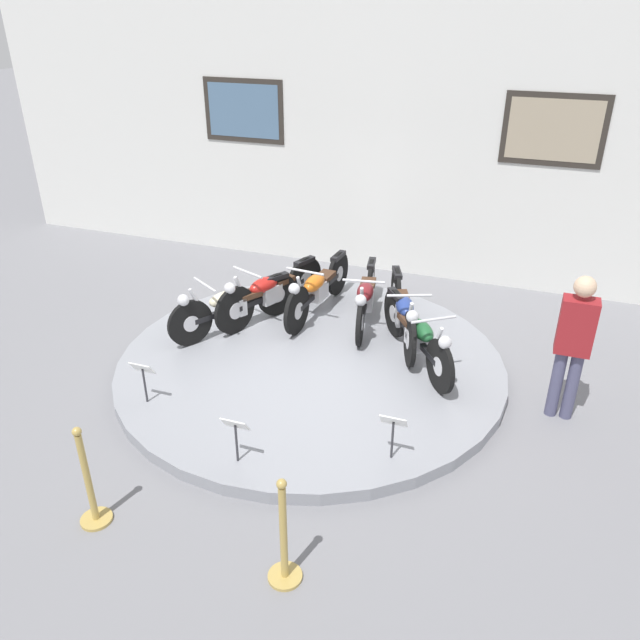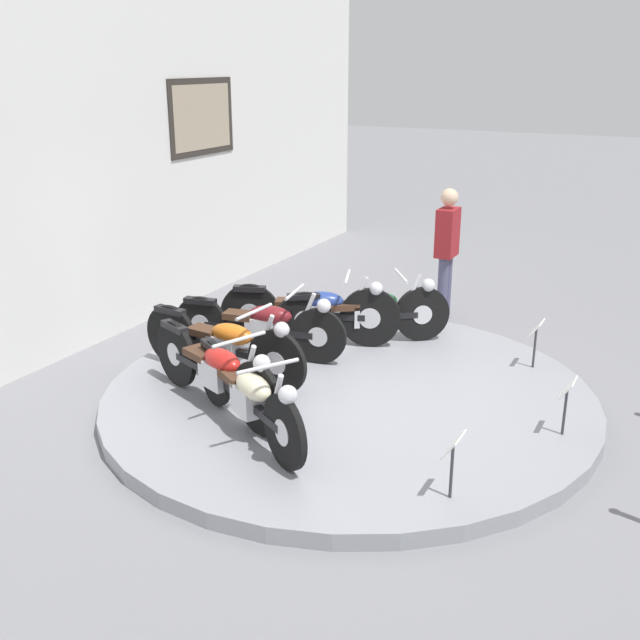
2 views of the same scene
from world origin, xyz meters
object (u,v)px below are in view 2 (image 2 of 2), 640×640
at_px(motorcycle_maroon, 262,324).
at_px(visitor_standing, 447,246).
at_px(motorcycle_cream, 249,395).
at_px(info_placard_front_left, 453,453).
at_px(motorcycle_green, 367,311).
at_px(info_placard_front_centre, 567,395).
at_px(info_placard_front_right, 536,334).
at_px(motorcycle_orange, 225,343).
at_px(motorcycle_blue, 313,310).
at_px(motorcycle_red, 217,369).

distance_m(motorcycle_maroon, visitor_standing, 2.86).
distance_m(motorcycle_cream, info_placard_front_left, 1.84).
xyz_separation_m(motorcycle_green, info_placard_front_centre, (-1.24, -2.38, -0.02)).
bearing_deg(info_placard_front_centre, info_placard_front_right, 21.64).
relative_size(motorcycle_orange, motorcycle_blue, 1.04).
bearing_deg(motorcycle_red, motorcycle_blue, 0.03).
bearing_deg(visitor_standing, info_placard_front_left, -160.98).
height_order(motorcycle_maroon, motorcycle_blue, motorcycle_blue).
bearing_deg(info_placard_front_centre, info_placard_front_left, 158.36).
relative_size(info_placard_front_right, visitor_standing, 0.31).
height_order(motorcycle_maroon, info_placard_front_centre, motorcycle_maroon).
xyz_separation_m(motorcycle_orange, info_placard_front_left, (-1.04, -2.67, -0.02)).
distance_m(motorcycle_maroon, motorcycle_blue, 0.66).
bearing_deg(motorcycle_maroon, motorcycle_orange, 179.80).
relative_size(motorcycle_orange, motorcycle_maroon, 1.03).
height_order(motorcycle_orange, visitor_standing, visitor_standing).
bearing_deg(motorcycle_maroon, motorcycle_cream, -152.14).
bearing_deg(info_placard_front_centre, visitor_standing, 34.87).
distance_m(info_placard_front_left, visitor_standing, 4.58).
bearing_deg(motorcycle_blue, motorcycle_orange, 166.41).
height_order(motorcycle_cream, info_placard_front_centre, motorcycle_cream).
bearing_deg(motorcycle_orange, motorcycle_maroon, -0.20).
xyz_separation_m(motorcycle_maroon, info_placard_front_centre, (-0.35, -3.22, -0.00)).
bearing_deg(motorcycle_red, info_placard_front_right, -45.41).
height_order(motorcycle_cream, motorcycle_green, motorcycle_green).
relative_size(motorcycle_orange, visitor_standing, 1.19).
bearing_deg(motorcycle_green, motorcycle_blue, 119.61).
height_order(motorcycle_cream, motorcycle_blue, motorcycle_blue).
bearing_deg(motorcycle_orange, motorcycle_red, -152.20).
xyz_separation_m(motorcycle_orange, visitor_standing, (3.27, -1.18, 0.42)).
xyz_separation_m(motorcycle_cream, info_placard_front_left, (-0.15, -1.83, -0.01)).
bearing_deg(motorcycle_cream, motorcycle_green, 0.06).
bearing_deg(motorcycle_green, info_placard_front_centre, -117.42).
height_order(motorcycle_orange, info_placard_front_centre, motorcycle_orange).
bearing_deg(motorcycle_cream, motorcycle_orange, 43.45).
xyz_separation_m(motorcycle_cream, motorcycle_green, (2.47, 0.00, 0.01)).
xyz_separation_m(motorcycle_orange, info_placard_front_centre, (0.35, -3.22, -0.02)).
bearing_deg(info_placard_front_right, info_placard_front_centre, -158.36).
bearing_deg(info_placard_front_right, info_placard_front_left, 180.00).
relative_size(info_placard_front_left, info_placard_front_right, 1.00).
bearing_deg(info_placard_front_centre, motorcycle_maroon, 83.77).
height_order(motorcycle_orange, info_placard_front_left, motorcycle_orange).
xyz_separation_m(motorcycle_cream, motorcycle_blue, (2.17, 0.53, 0.03)).
distance_m(motorcycle_red, visitor_standing, 3.98).
distance_m(motorcycle_cream, motorcycle_blue, 2.24).
bearing_deg(motorcycle_green, info_placard_front_right, -85.28).
distance_m(info_placard_front_left, info_placard_front_right, 2.78).
height_order(motorcycle_orange, motorcycle_green, motorcycle_orange).
distance_m(motorcycle_cream, motorcycle_maroon, 1.79).
bearing_deg(info_placard_front_left, motorcycle_red, 79.21).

